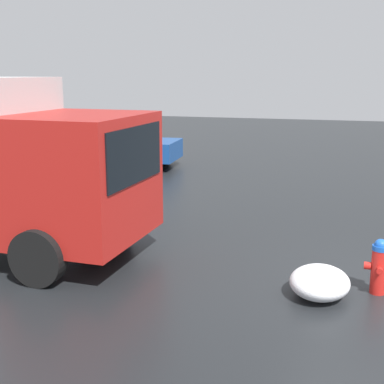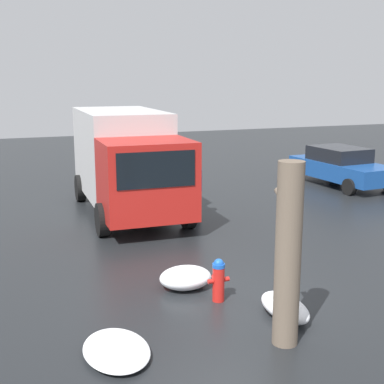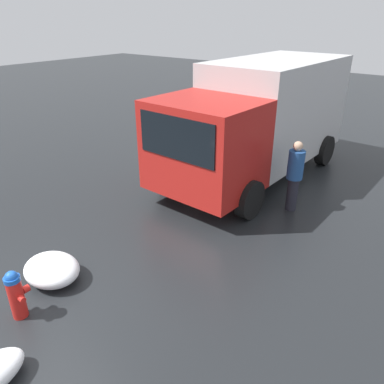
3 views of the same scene
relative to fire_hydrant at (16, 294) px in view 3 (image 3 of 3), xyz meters
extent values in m
plane|color=black|center=(0.00, 0.00, -0.43)|extent=(60.00, 60.00, 0.00)
cylinder|color=red|center=(0.00, 0.00, -0.10)|extent=(0.23, 0.23, 0.67)
cylinder|color=blue|center=(0.00, 0.00, 0.27)|extent=(0.24, 0.24, 0.07)
sphere|color=blue|center=(0.00, 0.00, 0.31)|extent=(0.19, 0.19, 0.19)
cylinder|color=red|center=(0.16, 0.00, -0.02)|extent=(0.10, 0.11, 0.11)
cylinder|color=red|center=(0.00, 0.16, -0.02)|extent=(0.09, 0.10, 0.09)
cylinder|color=red|center=(-0.01, -0.16, -0.02)|extent=(0.09, 0.10, 0.09)
cube|color=red|center=(4.83, -0.03, 1.06)|extent=(2.09, 2.47, 2.09)
cube|color=black|center=(3.82, 0.01, 1.48)|extent=(0.10, 2.02, 0.92)
cube|color=#BCBCBC|center=(8.14, -0.14, 1.36)|extent=(4.68, 2.56, 2.67)
cylinder|color=black|center=(4.89, -1.23, 0.02)|extent=(0.91, 0.31, 0.90)
cylinder|color=black|center=(4.97, 1.17, 0.02)|extent=(0.91, 0.31, 0.90)
cylinder|color=black|center=(9.25, -1.38, 0.02)|extent=(0.91, 0.31, 0.90)
cylinder|color=black|center=(9.33, 1.03, 0.02)|extent=(0.91, 0.31, 0.90)
cylinder|color=#23232D|center=(5.84, -1.84, -0.03)|extent=(0.25, 0.25, 0.80)
cylinder|color=#234C8C|center=(5.84, -1.84, 0.71)|extent=(0.37, 0.37, 0.67)
sphere|color=tan|center=(5.84, -1.84, 1.15)|extent=(0.22, 0.22, 0.22)
ellipsoid|color=white|center=(0.82, 0.36, -0.21)|extent=(0.87, 1.06, 0.43)
camera|label=1|loc=(0.52, 7.90, 2.78)|focal=50.00mm
camera|label=2|loc=(-8.68, 3.89, 3.75)|focal=50.00mm
camera|label=3|loc=(-1.88, -4.81, 3.82)|focal=35.00mm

